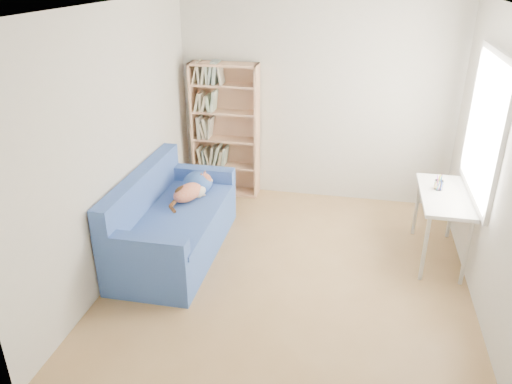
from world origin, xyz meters
TOP-DOWN VIEW (x-y plane):
  - ground at (0.00, 0.00)m, footprint 4.00×4.00m
  - room_shell at (0.10, 0.03)m, footprint 3.54×4.04m
  - sofa at (-1.33, 0.21)m, footprint 0.90×1.87m
  - bookshelf at (-1.16, 1.85)m, footprint 0.88×0.28m
  - desk at (1.49, 0.67)m, footprint 0.49×1.06m
  - pen_cup at (1.43, 0.77)m, footprint 0.09×0.09m

SIDE VIEW (x-z plane):
  - ground at x=0.00m, z-range 0.00..0.00m
  - sofa at x=-1.33m, z-range -0.11..0.81m
  - desk at x=1.49m, z-range 0.29..1.04m
  - pen_cup at x=1.43m, z-range 0.73..0.90m
  - bookshelf at x=-1.16m, z-range -0.07..1.70m
  - room_shell at x=0.10m, z-range 0.33..2.95m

